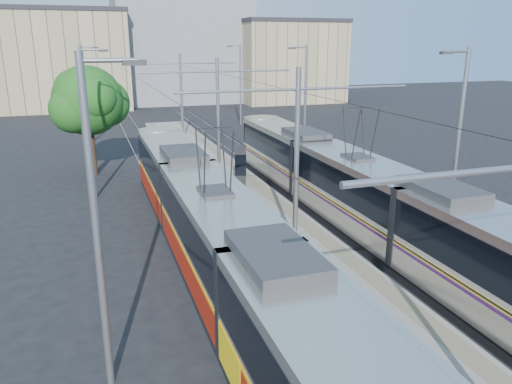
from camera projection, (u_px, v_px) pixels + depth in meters
name	position (u px, v px, depth m)	size (l,w,h in m)	color
ground	(414.00, 369.00, 12.97)	(160.00, 160.00, 0.00)	black
platform	(233.00, 189.00, 28.35)	(4.00, 50.00, 0.30)	gray
tactile_strip_left	(208.00, 189.00, 27.86)	(0.70, 50.00, 0.01)	gray
tactile_strip_right	(257.00, 184.00, 28.75)	(0.70, 50.00, 0.01)	gray
rails	(233.00, 191.00, 28.39)	(8.71, 70.00, 0.03)	gray
tram_left	(216.00, 236.00, 17.27)	(2.43, 28.59, 5.50)	black
tram_right	(356.00, 189.00, 22.23)	(2.43, 27.73, 5.50)	black
catenary	(248.00, 119.00, 24.50)	(9.20, 70.00, 7.00)	gray
street_lamps	(214.00, 109.00, 30.81)	(15.18, 38.22, 8.00)	gray
shelter	(241.00, 165.00, 28.23)	(0.91, 1.17, 2.28)	black
tree	(93.00, 101.00, 30.89)	(4.71, 4.35, 6.84)	#382314
building_left	(61.00, 59.00, 62.59)	(16.32, 12.24, 12.10)	tan
building_centre	(181.00, 47.00, 70.70)	(18.36, 14.28, 14.95)	gray
building_right	(288.00, 61.00, 70.09)	(14.28, 10.20, 11.15)	tan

